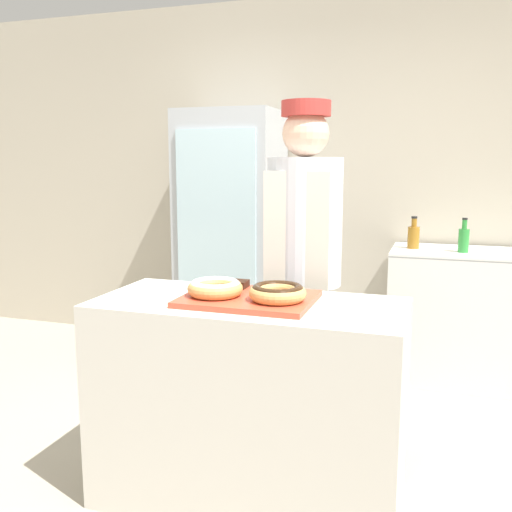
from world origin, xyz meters
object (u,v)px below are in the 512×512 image
donut_chocolate_glaze (278,292)px  bottle_green (464,239)px  serving_tray (249,299)px  brownie_back_left (238,284)px  beverage_fridge (231,237)px  brownie_back_right (281,287)px  donut_light_glaze (215,287)px  baker_person (304,268)px  chest_freezer (470,316)px  bottle_amber (414,236)px

donut_chocolate_glaze → bottle_green: bottle_green is taller
serving_tray → brownie_back_left: brownie_back_left is taller
donut_chocolate_glaze → beverage_fridge: beverage_fridge is taller
donut_chocolate_glaze → brownie_back_right: bearing=101.7°
donut_chocolate_glaze → brownie_back_left: donut_chocolate_glaze is taller
donut_light_glaze → brownie_back_left: (0.04, 0.18, -0.02)m
baker_person → bottle_green: (0.81, 1.11, 0.04)m
chest_freezer → bottle_amber: (-0.39, 0.00, 0.53)m
brownie_back_right → chest_freezer: size_ratio=0.08×
bottle_green → serving_tray: bearing=-117.8°
bottle_green → beverage_fridge: bearing=177.8°
baker_person → bottle_amber: baker_person is taller
bottle_amber → bottle_green: (0.32, -0.07, 0.00)m
serving_tray → chest_freezer: bearing=61.4°
donut_light_glaze → baker_person: baker_person is taller
brownie_back_right → bottle_green: (0.80, 1.57, 0.04)m
brownie_back_right → baker_person: 0.45m
donut_light_glaze → chest_freezer: donut_light_glaze is taller
donut_light_glaze → brownie_back_right: 0.30m
brownie_back_left → chest_freezer: (1.07, 1.64, -0.49)m
brownie_back_left → bottle_green: (1.00, 1.57, 0.04)m
bottle_amber → bottle_green: bearing=-12.6°
donut_chocolate_glaze → chest_freezer: donut_chocolate_glaze is taller
donut_chocolate_glaze → bottle_amber: size_ratio=1.07×
brownie_back_right → donut_chocolate_glaze: bearing=-78.3°
donut_light_glaze → donut_chocolate_glaze: (0.28, 0.00, 0.00)m
chest_freezer → bottle_green: (-0.07, -0.07, 0.54)m
donut_light_glaze → beverage_fridge: beverage_fridge is taller
donut_light_glaze → chest_freezer: size_ratio=0.22×
brownie_back_left → baker_person: bearing=66.7°
donut_light_glaze → brownie_back_left: donut_light_glaze is taller
chest_freezer → donut_light_glaze: bearing=-121.4°
bottle_green → donut_chocolate_glaze: bearing=-113.6°
beverage_fridge → chest_freezer: bearing=0.2°
brownie_back_right → chest_freezer: 1.92m
beverage_fridge → bottle_green: size_ratio=8.23×
brownie_back_right → bottle_amber: size_ratio=0.39×
beverage_fridge → bottle_amber: 1.33m
serving_tray → chest_freezer: size_ratio=0.52×
brownie_back_right → baker_person: size_ratio=0.05×
donut_light_glaze → brownie_back_left: bearing=78.3°
donut_chocolate_glaze → bottle_green: (0.76, 1.75, 0.02)m
brownie_back_right → baker_person: bearing=90.7°
donut_chocolate_glaze → brownie_back_left: bearing=143.0°
beverage_fridge → brownie_back_left: bearing=-68.3°
brownie_back_right → chest_freezer: brownie_back_right is taller
donut_chocolate_glaze → chest_freezer: size_ratio=0.22×
bottle_green → donut_light_glaze: bearing=-120.8°
donut_chocolate_glaze → brownie_back_left: size_ratio=2.75×
beverage_fridge → chest_freezer: 1.79m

